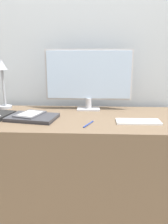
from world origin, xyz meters
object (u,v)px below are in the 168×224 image
at_px(laptop, 32,117).
at_px(ereader, 30,114).
at_px(keyboard, 138,122).
at_px(pen, 88,124).
at_px(monitor, 89,77).
at_px(desk_lamp, 3,78).

relative_size(laptop, ereader, 1.51).
distance_m(keyboard, pen, 0.32).
distance_m(monitor, ereader, 0.52).
bearing_deg(keyboard, pen, -169.86).
relative_size(monitor, desk_lamp, 1.73).
distance_m(laptop, desk_lamp, 0.48).
bearing_deg(keyboard, desk_lamp, 161.28).
xyz_separation_m(laptop, desk_lamp, (-0.30, 0.30, 0.23)).
relative_size(keyboard, ereader, 1.21).
xyz_separation_m(ereader, desk_lamp, (-0.28, 0.27, 0.21)).
bearing_deg(pen, desk_lamp, 149.95).
distance_m(monitor, keyboard, 0.52).
distance_m(monitor, pen, 0.46).
height_order(monitor, ereader, monitor).
relative_size(keyboard, laptop, 0.80).
bearing_deg(ereader, laptop, -48.07).
xyz_separation_m(laptop, pen, (0.38, -0.10, -0.01)).
relative_size(ereader, desk_lamp, 0.60).
bearing_deg(pen, keyboard, 10.14).
height_order(monitor, keyboard, monitor).
bearing_deg(ereader, desk_lamp, 136.12).
xyz_separation_m(keyboard, ereader, (-0.72, 0.07, 0.02)).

